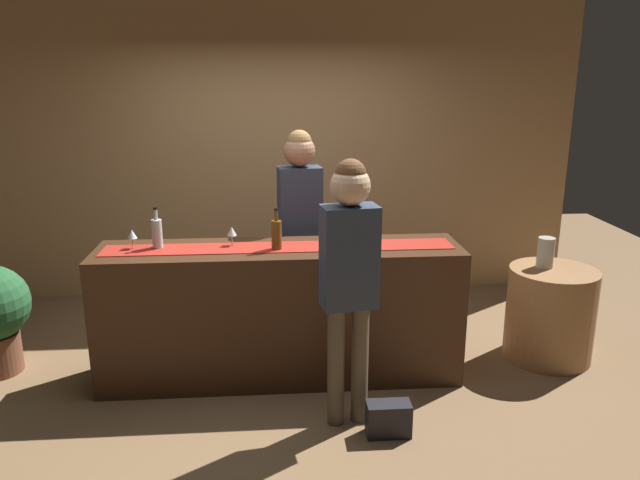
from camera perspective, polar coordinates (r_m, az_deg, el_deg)
ground_plane at (r=4.78m, az=-3.58°, el=-12.36°), size 10.00×10.00×0.00m
back_wall at (r=6.17m, az=-4.14°, el=8.23°), size 6.00×0.12×2.90m
bar_counter at (r=4.57m, az=-3.69°, el=-6.78°), size 2.63×0.60×1.01m
counter_runner_cloth at (r=4.40m, az=-3.80°, el=-0.67°), size 2.50×0.28×0.01m
wine_bottle_clear at (r=4.49m, az=-14.94°, el=0.63°), size 0.07×0.07×0.30m
wine_bottle_amber at (r=4.32m, az=-4.07°, el=0.55°), size 0.07×0.07×0.30m
wine_glass_near_customer at (r=4.52m, az=-17.10°, el=0.48°), size 0.07×0.07×0.14m
wine_glass_mid_counter at (r=4.45m, az=-8.22°, el=0.75°), size 0.07×0.07×0.14m
bartender at (r=4.94m, az=-1.88°, el=2.49°), size 0.37×0.25×1.79m
customer_sipping at (r=3.76m, az=2.74°, el=-2.36°), size 0.37×0.25×1.74m
round_side_table at (r=5.21m, az=20.63°, el=-6.45°), size 0.68×0.68×0.74m
vase_on_side_table at (r=5.09m, az=20.27°, el=-1.10°), size 0.13×0.13×0.24m
handbag at (r=4.05m, az=6.40°, el=-16.22°), size 0.28×0.14×0.22m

